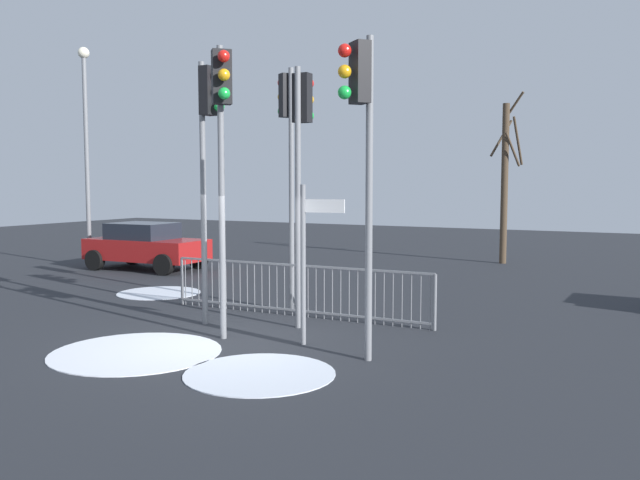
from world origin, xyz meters
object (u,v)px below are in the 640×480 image
at_px(direction_sign_post, 307,255).
at_px(street_lamp, 86,134).
at_px(traffic_light_foreground_right, 208,134).
at_px(car_red_near, 146,245).
at_px(bare_tree_left, 505,179).
at_px(traffic_light_foreground_left, 302,139).
at_px(traffic_light_rear_left, 222,126).
at_px(traffic_light_rear_right, 361,125).
at_px(traffic_light_mid_left, 288,135).

height_order(direction_sign_post, street_lamp, street_lamp).
xyz_separation_m(traffic_light_foreground_right, direction_sign_post, (2.40, -0.53, -2.12)).
relative_size(car_red_near, bare_tree_left, 0.67).
height_order(direction_sign_post, bare_tree_left, bare_tree_left).
relative_size(traffic_light_foreground_right, bare_tree_left, 0.87).
xyz_separation_m(car_red_near, street_lamp, (-2.07, -0.35, 3.50)).
relative_size(traffic_light_foreground_left, traffic_light_foreground_right, 0.97).
bearing_deg(traffic_light_rear_left, traffic_light_foreground_left, -156.77).
xyz_separation_m(traffic_light_rear_right, bare_tree_left, (-0.69, 13.53, -0.71)).
bearing_deg(car_red_near, direction_sign_post, -35.81).
bearing_deg(traffic_light_foreground_left, traffic_light_rear_right, -41.00).
relative_size(direction_sign_post, street_lamp, 0.38).
bearing_deg(traffic_light_mid_left, car_red_near, 96.35).
xyz_separation_m(traffic_light_rear_right, traffic_light_foreground_right, (-3.61, 1.06, 0.07)).
bearing_deg(traffic_light_foreground_right, traffic_light_foreground_left, 116.23).
bearing_deg(traffic_light_rear_left, car_red_near, -84.94).
xyz_separation_m(traffic_light_foreground_left, car_red_near, (-8.38, 4.96, -2.77)).
relative_size(traffic_light_mid_left, traffic_light_foreground_left, 1.05).
height_order(traffic_light_foreground_left, traffic_light_foreground_right, traffic_light_foreground_right).
height_order(traffic_light_foreground_left, car_red_near, traffic_light_foreground_left).
distance_m(traffic_light_foreground_right, street_lamp, 10.30).
xyz_separation_m(traffic_light_foreground_left, traffic_light_rear_right, (1.99, -1.75, 0.04)).
bearing_deg(bare_tree_left, traffic_light_rear_right, -87.07).
xyz_separation_m(car_red_near, bare_tree_left, (9.67, 6.81, 2.10)).
distance_m(direction_sign_post, car_red_near, 11.07).
bearing_deg(traffic_light_rear_left, traffic_light_rear_right, 132.00).
distance_m(traffic_light_rear_left, direction_sign_post, 2.61).
height_order(traffic_light_rear_left, direction_sign_post, traffic_light_rear_left).
distance_m(traffic_light_mid_left, traffic_light_foreground_left, 1.66).
bearing_deg(traffic_light_rear_right, traffic_light_mid_left, -6.06).
xyz_separation_m(traffic_light_mid_left, bare_tree_left, (2.33, 10.49, -0.85)).
xyz_separation_m(traffic_light_rear_left, direction_sign_post, (1.42, 0.38, -2.16)).
bearing_deg(traffic_light_mid_left, traffic_light_foreground_right, -163.76).
distance_m(traffic_light_rear_right, direction_sign_post, 2.44).
relative_size(traffic_light_rear_right, traffic_light_rear_left, 0.97).
distance_m(traffic_light_rear_right, car_red_near, 12.66).
relative_size(car_red_near, street_lamp, 0.55).
bearing_deg(street_lamp, traffic_light_foreground_left, -23.80).
relative_size(street_lamp, bare_tree_left, 1.22).
xyz_separation_m(traffic_light_rear_right, car_red_near, (-10.36, 6.72, -2.81)).
bearing_deg(traffic_light_mid_left, street_lamp, 103.50).
bearing_deg(traffic_light_rear_right, bare_tree_left, -47.93).
relative_size(traffic_light_rear_left, street_lamp, 0.72).
bearing_deg(direction_sign_post, traffic_light_mid_left, 122.32).
xyz_separation_m(traffic_light_mid_left, traffic_light_foreground_left, (1.03, -1.29, -0.18)).
distance_m(traffic_light_rear_left, street_lamp, 11.61).
height_order(traffic_light_foreground_right, traffic_light_rear_left, traffic_light_rear_left).
height_order(car_red_near, street_lamp, street_lamp).
bearing_deg(bare_tree_left, traffic_light_rear_left, -98.27).
height_order(traffic_light_mid_left, bare_tree_left, bare_tree_left).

